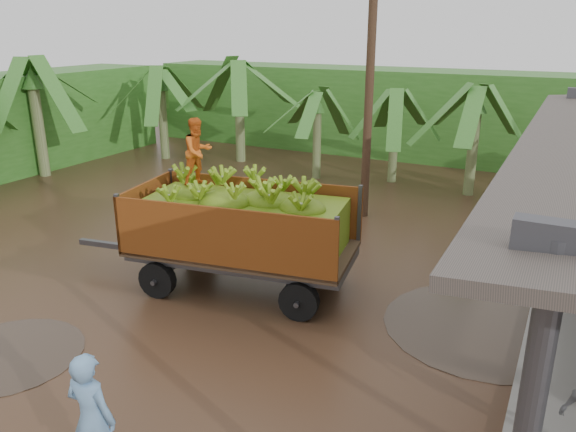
% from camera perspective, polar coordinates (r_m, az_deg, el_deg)
% --- Properties ---
extents(ground, '(100.00, 100.00, 0.00)m').
position_cam_1_polar(ground, '(10.73, -6.47, -11.20)').
color(ground, black).
rests_on(ground, ground).
extents(hedge_north, '(22.00, 3.00, 3.60)m').
position_cam_1_polar(hedge_north, '(25.00, 10.30, 10.37)').
color(hedge_north, '#2D661E').
rests_on(hedge_north, ground).
extents(banana_trailer, '(6.51, 2.94, 3.55)m').
position_cam_1_polar(banana_trailer, '(11.68, -4.70, -1.05)').
color(banana_trailer, '#994C15').
rests_on(banana_trailer, ground).
extents(man_blue, '(0.68, 0.48, 1.78)m').
position_cam_1_polar(man_blue, '(7.50, -19.30, -18.86)').
color(man_blue, '#6994BF').
rests_on(man_blue, ground).
extents(utility_pole, '(1.20, 0.24, 7.38)m').
position_cam_1_polar(utility_pole, '(15.99, 8.27, 12.89)').
color(utility_pole, '#47301E').
rests_on(utility_pole, ground).
extents(banana_plants, '(24.52, 21.34, 4.36)m').
position_cam_1_polar(banana_plants, '(18.50, -13.68, 7.57)').
color(banana_plants, '#2D661E').
rests_on(banana_plants, ground).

